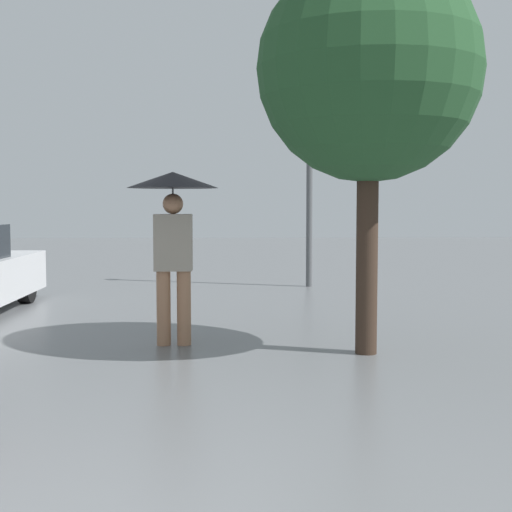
% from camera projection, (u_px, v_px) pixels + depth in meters
% --- Properties ---
extents(pedestrian, '(0.97, 0.97, 1.86)m').
position_uv_depth(pedestrian, '(173.00, 212.00, 7.59)').
color(pedestrian, '#9E7051').
rests_on(pedestrian, ground_plane).
extents(tree, '(2.24, 2.24, 3.97)m').
position_uv_depth(tree, '(369.00, 71.00, 7.05)').
color(tree, '#38281E').
rests_on(tree, ground_plane).
extents(street_lamp, '(0.26, 0.26, 4.51)m').
position_uv_depth(street_lamp, '(310.00, 141.00, 13.01)').
color(street_lamp, '#515456').
rests_on(street_lamp, ground_plane).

